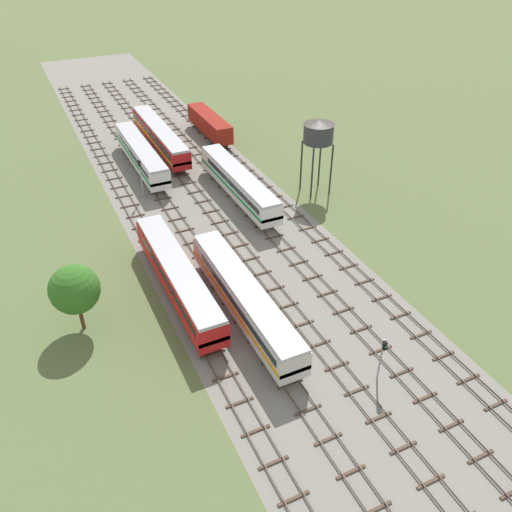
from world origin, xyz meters
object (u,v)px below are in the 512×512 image
Objects in this scene: passenger_coach_centre_left_far at (160,135)px; diesel_railcar_left_nearest at (244,297)px; diesel_railcar_left_midfar at (141,154)px; diesel_railcar_far_left_near at (177,275)px; freight_boxcar_centre_right_farther at (210,123)px; diesel_railcar_centre_mid at (239,182)px; signal_post_nearest at (141,174)px; signal_post_near at (382,355)px; water_tower at (318,133)px.

diesel_railcar_left_nearest is at bearing -96.14° from passenger_coach_centre_left_far.
diesel_railcar_left_midfar is at bearing 90.00° from diesel_railcar_left_nearest.
diesel_railcar_left_nearest is 1.00× the size of diesel_railcar_far_left_near.
diesel_railcar_centre_mid is at bearing -101.56° from freight_boxcar_centre_right_farther.
signal_post_nearest reaches higher than diesel_railcar_centre_mid.
diesel_railcar_left_midfar is 15.89m from freight_boxcar_centre_right_farther.
signal_post_nearest is at bearing 102.96° from signal_post_near.
passenger_coach_centre_left_far is 4.85× the size of signal_post_near.
diesel_railcar_far_left_near is 28.76m from water_tower.
diesel_railcar_far_left_near is at bearing -115.37° from freight_boxcar_centre_right_farther.
passenger_coach_centre_left_far is at bearing -167.65° from freight_boxcar_centre_right_farther.
signal_post_near reaches higher than diesel_railcar_far_left_near.
freight_boxcar_centre_right_farther is at bearing 64.63° from diesel_railcar_far_left_near.
freight_boxcar_centre_right_farther is at bearing 83.06° from signal_post_near.
diesel_railcar_left_midfar is 49.47m from signal_post_near.
diesel_railcar_centre_mid is 12.25m from water_tower.
diesel_railcar_left_nearest is 3.59× the size of signal_post_nearest.
diesel_railcar_left_midfar is (4.61, 31.07, 0.00)m from diesel_railcar_far_left_near.
diesel_railcar_centre_mid is 3.59× the size of signal_post_nearest.
diesel_railcar_left_nearest is at bearing -85.32° from signal_post_nearest.
water_tower is at bearing -40.63° from diesel_railcar_left_midfar.
diesel_railcar_left_nearest is at bearing -107.13° from freight_boxcar_centre_right_farther.
signal_post_near reaches higher than freight_boxcar_centre_right_farther.
diesel_railcar_centre_mid is at bearing -58.00° from diesel_railcar_left_midfar.
diesel_railcar_centre_mid is 0.93× the size of passenger_coach_centre_left_far.
diesel_railcar_left_midfar is at bearing 75.56° from signal_post_nearest.
diesel_railcar_left_nearest is at bearing -90.00° from diesel_railcar_left_midfar.
passenger_coach_centre_left_far is at bearing 123.64° from water_tower.
diesel_railcar_left_midfar is 26.66m from water_tower.
signal_post_near is at bearing -93.85° from diesel_railcar_centre_mid.
water_tower is 2.24× the size of signal_post_near.
signal_post_near is at bearing -77.04° from signal_post_nearest.
signal_post_near is (11.52, -17.91, 0.33)m from diesel_railcar_far_left_near.
diesel_railcar_left_nearest and diesel_railcar_left_midfar have the same top height.
diesel_railcar_centre_mid is 1.46× the size of freight_boxcar_centre_right_farther.
diesel_railcar_centre_mid is at bearing 86.15° from signal_post_near.
signal_post_nearest is at bearing -133.90° from freight_boxcar_centre_right_farther.
diesel_railcar_centre_mid is 21.06m from passenger_coach_centre_left_far.
signal_post_nearest reaches higher than passenger_coach_centre_left_far.
diesel_railcar_far_left_near is 1.46× the size of freight_boxcar_centre_right_farther.
diesel_railcar_left_midfar is at bearing 81.56° from diesel_railcar_far_left_near.
passenger_coach_centre_left_far is 16.32m from signal_post_nearest.
diesel_railcar_left_midfar is at bearing 98.03° from signal_post_near.
passenger_coach_centre_left_far is (9.22, 36.87, 0.02)m from diesel_railcar_far_left_near.
signal_post_nearest is at bearing -104.44° from diesel_railcar_left_midfar.
signal_post_nearest is (-16.13, -16.76, 1.16)m from freight_boxcar_centre_right_farther.
diesel_railcar_far_left_near is at bearing -130.26° from diesel_railcar_centre_mid.
water_tower is (5.91, -24.75, 6.04)m from freight_boxcar_centre_right_farther.
signal_post_near is (-6.92, -56.80, 0.47)m from freight_boxcar_centre_right_farther.
passenger_coach_centre_left_far is at bearing 102.64° from diesel_railcar_centre_mid.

